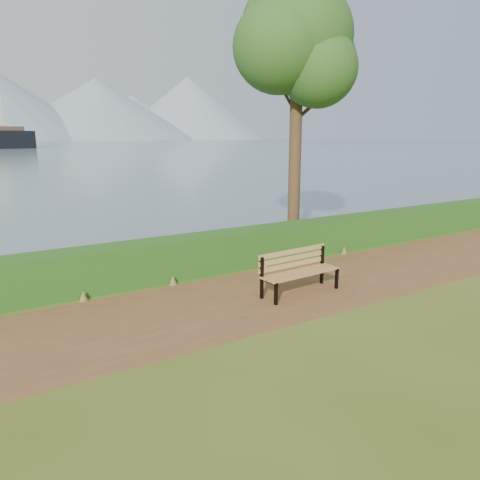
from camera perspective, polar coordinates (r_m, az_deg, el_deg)
ground at (r=10.14m, az=2.44°, el=-7.50°), size 140.00×140.00×0.00m
path at (r=10.37m, az=1.49°, el=-7.00°), size 40.00×3.40×0.01m
hedge at (r=12.13m, az=-4.54°, el=-1.68°), size 32.00×0.85×1.00m
bench at (r=10.60m, az=7.04°, el=-3.47°), size 1.99×0.69×0.98m
tree at (r=15.36m, az=7.06°, el=22.70°), size 4.31×3.56×8.34m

